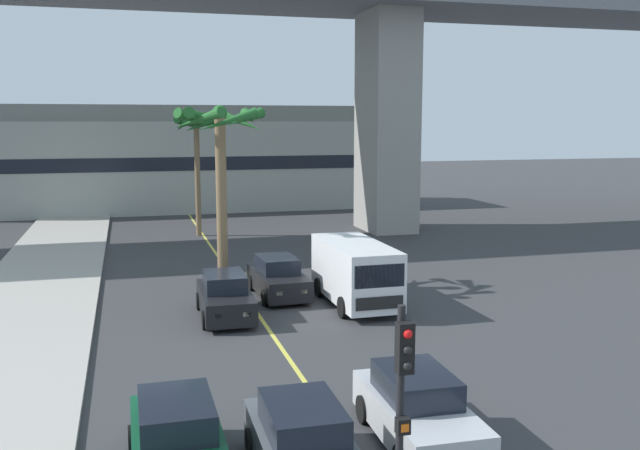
{
  "coord_description": "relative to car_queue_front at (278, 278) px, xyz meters",
  "views": [
    {
      "loc": [
        -4.35,
        -1.71,
        6.85
      ],
      "look_at": [
        0.0,
        14.0,
        4.43
      ],
      "focal_mm": 39.32,
      "sensor_mm": 36.0,
      "label": 1
    }
  ],
  "objects": [
    {
      "name": "lane_stripe_center",
      "position": [
        -1.25,
        -0.74,
        -0.72
      ],
      "size": [
        0.14,
        56.0,
        0.01
      ],
      "primitive_type": "cube",
      "color": "#DBCC4C",
      "rests_on": "ground"
    },
    {
      "name": "pier_building_backdrop",
      "position": [
        -1.25,
        29.53,
        3.23
      ],
      "size": [
        30.68,
        8.04,
        8.03
      ],
      "color": "#ADB2A8",
      "rests_on": "ground"
    },
    {
      "name": "car_queue_front",
      "position": [
        0.0,
        0.0,
        0.0
      ],
      "size": [
        1.94,
        4.16,
        1.56
      ],
      "color": "black",
      "rests_on": "ground"
    },
    {
      "name": "car_queue_second",
      "position": [
        -4.87,
        -13.5,
        0.0
      ],
      "size": [
        1.84,
        4.1,
        1.56
      ],
      "color": "#0C4728",
      "rests_on": "ground"
    },
    {
      "name": "car_queue_third",
      "position": [
        -2.43,
        -2.46,
        0.0
      ],
      "size": [
        1.91,
        4.14,
        1.56
      ],
      "color": "black",
      "rests_on": "ground"
    },
    {
      "name": "car_queue_fourth",
      "position": [
        -2.56,
        -14.32,
        0.0
      ],
      "size": [
        1.89,
        4.13,
        1.56
      ],
      "color": "#4C5156",
      "rests_on": "ground"
    },
    {
      "name": "car_queue_fifth",
      "position": [
        0.2,
        -13.3,
        0.0
      ],
      "size": [
        1.94,
        4.15,
        1.56
      ],
      "color": "#B7BABF",
      "rests_on": "ground"
    },
    {
      "name": "delivery_van",
      "position": [
        2.51,
        -2.1,
        0.57
      ],
      "size": [
        2.17,
        5.26,
        2.36
      ],
      "color": "white",
      "rests_on": "ground"
    },
    {
      "name": "traffic_light_median_near",
      "position": [
        -1.82,
        -17.3,
        1.99
      ],
      "size": [
        0.24,
        0.37,
        4.2
      ],
      "color": "black",
      "rests_on": "ground"
    },
    {
      "name": "palm_tree_near_median",
      "position": [
        -1.9,
        1.93,
        5.33
      ],
      "size": [
        3.73,
        3.72,
        7.49
      ],
      "color": "brown",
      "rests_on": "ground"
    },
    {
      "name": "palm_tree_mid_median",
      "position": [
        -1.52,
        15.77,
        5.39
      ],
      "size": [
        2.79,
        2.83,
        7.24
      ],
      "color": "brown",
      "rests_on": "ground"
    }
  ]
}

